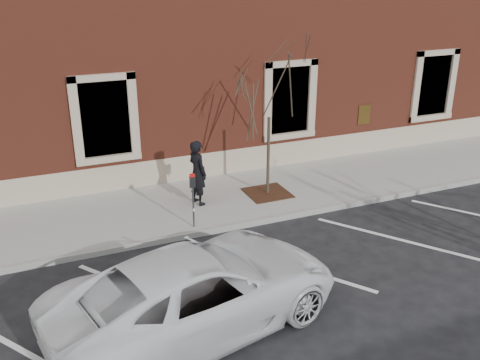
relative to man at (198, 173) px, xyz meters
name	(u,v)px	position (x,y,z in m)	size (l,w,h in m)	color
ground	(249,226)	(0.87, -1.61, -1.09)	(120.00, 120.00, 0.00)	#28282B
sidewalk_near	(225,199)	(0.87, 0.14, -1.01)	(40.00, 3.50, 0.15)	#A7A69D
curb_near	(249,224)	(0.87, -1.66, -1.01)	(40.00, 0.12, 0.15)	#9E9E99
parking_stripes	(287,264)	(0.87, -3.81, -1.09)	(28.00, 4.40, 0.01)	silver
building_civic	(164,40)	(0.87, 6.13, 2.91)	(40.00, 8.62, 8.00)	brown
man	(198,173)	(0.00, 0.00, 0.00)	(0.68, 0.45, 1.88)	black
parking_meter	(193,191)	(-0.59, -1.38, 0.09)	(0.13, 0.10, 1.48)	#595B60
tree_grate	(267,193)	(2.14, -0.13, -0.92)	(1.24, 1.24, 0.03)	#472916
sapling	(270,95)	(2.14, -0.13, 2.05)	(2.56, 2.56, 4.27)	#3D3425
white_truck	(197,290)	(-1.76, -5.17, -0.29)	(2.65, 5.75, 1.60)	white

